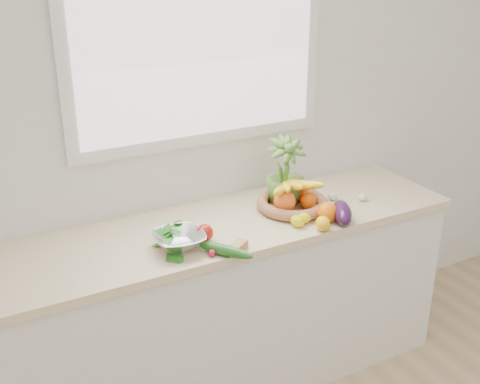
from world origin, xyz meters
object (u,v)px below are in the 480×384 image
apple (205,233)px  potted_herb (285,172)px  cucumber (225,250)px  fruit_basket (292,199)px  colander_with_spinach (179,236)px  eggplant (342,213)px

apple → potted_herb: 0.56m
cucumber → potted_herb: bearing=33.5°
cucumber → fruit_basket: 0.57m
colander_with_spinach → cucumber: bearing=-45.8°
eggplant → potted_herb: (-0.13, 0.30, 0.13)m
eggplant → fruit_basket: bearing=119.9°
apple → fruit_basket: size_ratio=0.19×
apple → potted_herb: (0.52, 0.17, 0.13)m
apple → colander_with_spinach: (-0.12, -0.01, 0.02)m
fruit_basket → colander_with_spinach: 0.65m
fruit_basket → colander_with_spinach: fruit_basket is taller
eggplant → colander_with_spinach: size_ratio=0.94×
apple → colander_with_spinach: bearing=-174.0°
eggplant → apple: bearing=169.1°
eggplant → fruit_basket: size_ratio=0.55×
potted_herb → fruit_basket: potted_herb is taller
apple → fruit_basket: 0.53m
eggplant → potted_herb: 0.35m
apple → colander_with_spinach: colander_with_spinach is taller
cucumber → apple: bearing=96.5°
cucumber → potted_herb: potted_herb is taller
apple → colander_with_spinach: 0.13m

